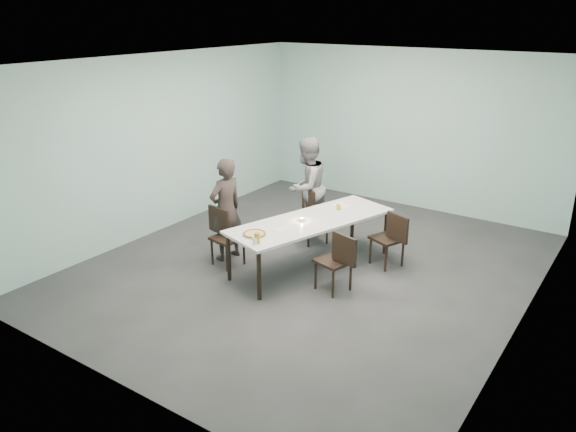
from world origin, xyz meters
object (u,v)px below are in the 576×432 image
Objects in this scene: chair_near_right at (338,258)px; chair_far_right at (391,236)px; side_plate at (281,230)px; tealight at (302,219)px; table at (312,223)px; chair_far_left at (311,212)px; diner_near at (226,209)px; pizza at (254,234)px; water_tumbler at (256,241)px; chair_near_left at (224,232)px; amber_tumbler at (338,207)px; beer_glass at (257,238)px; diner_far at (307,187)px.

chair_far_right is (0.26, 1.14, 0.00)m from chair_near_right.
tealight is (0.04, 0.48, 0.02)m from side_plate.
chair_far_left is at bearing 122.17° from table.
side_plate is at bearing -102.52° from table.
chair_far_right is at bearing 127.15° from diner_near.
pizza is 1.89× the size of side_plate.
chair_far_left is 9.67× the size of water_tumbler.
chair_near_left is 1.80m from amber_tumbler.
beer_glass is at bearing -97.18° from amber_tumbler.
diner_near is (-0.10, 0.18, 0.29)m from chair_near_left.
water_tumbler is (1.02, -0.53, 0.29)m from chair_near_left.
diner_far is 1.35m from tealight.
tealight is (1.05, 0.52, 0.27)m from chair_near_left.
pizza is 4.25× the size of amber_tumbler.
side_plate is at bearing -42.81° from chair_far_left.
side_plate is at bearing 22.87° from chair_near_right.
water_tumbler is (0.41, -2.05, 0.29)m from chair_far_left.
water_tumbler is (0.63, -2.23, -0.05)m from diner_far.
tealight reaches higher than table.
amber_tumbler is at bearing 74.85° from tealight.
amber_tumbler reaches higher than pizza.
water_tumbler is at bearing -92.13° from tealight.
chair_far_right is 2.56× the size of pizza.
water_tumbler is 1.06m from tealight.
chair_near_left is at bearing 159.50° from pizza.
amber_tumbler is (0.10, 0.61, 0.10)m from table.
tealight reaches higher than pizza.
side_plate is at bearing 70.65° from chair_far_right.
table is 30.56× the size of water_tumbler.
tealight is (-0.09, -0.12, 0.08)m from table.
chair_far_right reaches higher than table.
amber_tumbler reaches higher than tealight.
table is 0.17m from tealight.
side_plate is 0.58m from water_tumbler.
chair_near_right is at bearing 38.63° from water_tumbler.
side_plate is 2.00× the size of water_tumbler.
tealight is at bearing 88.61° from beer_glass.
amber_tumbler is at bearing 80.22° from table.
side_plate is at bearing 23.34° from diner_far.
table is 34.38× the size of amber_tumbler.
chair_near_left is at bearing -150.52° from table.
chair_near_right is at bearing -24.03° from tealight.
chair_far_right is at bearing 58.41° from water_tumbler.
diner_far is at bearing 102.33° from pizza.
table is at bearing 38.50° from diner_far.
diner_near is at bearing 49.15° from chair_far_right.
chair_far_right reaches higher than side_plate.
tealight is (0.03, 1.04, -0.05)m from beer_glass.
chair_near_right is 4.83× the size of side_plate.
amber_tumbler is (0.87, -0.45, -0.05)m from diner_far.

